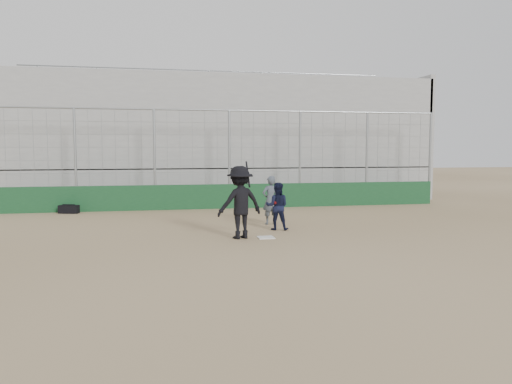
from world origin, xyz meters
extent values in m
plane|color=olive|center=(0.00, 0.00, 0.00)|extent=(90.00, 90.00, 0.00)
cube|color=white|center=(0.00, 0.00, 0.01)|extent=(0.44, 0.44, 0.02)
cube|color=#133D1F|center=(0.00, 7.00, 0.50)|extent=(18.00, 0.25, 1.00)
cylinder|color=gray|center=(0.00, 7.00, 2.00)|extent=(0.10, 0.10, 4.00)
cylinder|color=gray|center=(9.00, 7.00, 2.00)|extent=(0.10, 0.10, 4.00)
cylinder|color=gray|center=(0.00, 7.00, 4.00)|extent=(18.00, 0.07, 0.07)
cube|color=gray|center=(0.00, 11.95, 0.80)|extent=(20.00, 6.70, 1.60)
cube|color=gray|center=(0.00, 11.95, 3.70)|extent=(20.00, 6.70, 4.20)
cube|color=gray|center=(-10.00, 11.95, 2.90)|extent=(0.25, 6.70, 6.10)
cube|color=gray|center=(10.00, 11.95, 2.90)|extent=(0.25, 6.70, 6.10)
cylinder|color=gray|center=(0.00, 15.10, 6.80)|extent=(20.00, 0.06, 0.06)
imported|color=black|center=(-0.71, 0.08, 0.99)|extent=(1.44, 1.08, 1.98)
cylinder|color=black|center=(-0.46, 0.23, 1.75)|extent=(0.07, 0.57, 0.71)
imported|color=black|center=(0.62, 1.24, 0.47)|extent=(0.83, 0.74, 0.94)
sphere|color=maroon|center=(0.62, 1.24, 0.85)|extent=(0.28, 0.28, 0.28)
imported|color=#444D57|center=(0.68, 2.41, 0.71)|extent=(0.65, 0.51, 1.42)
cube|color=black|center=(-6.22, 6.55, 0.16)|extent=(0.79, 0.49, 0.31)
cylinder|color=black|center=(-6.22, 6.55, 0.33)|extent=(0.47, 0.16, 0.04)
camera|label=1|loc=(-2.91, -13.26, 2.46)|focal=35.00mm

